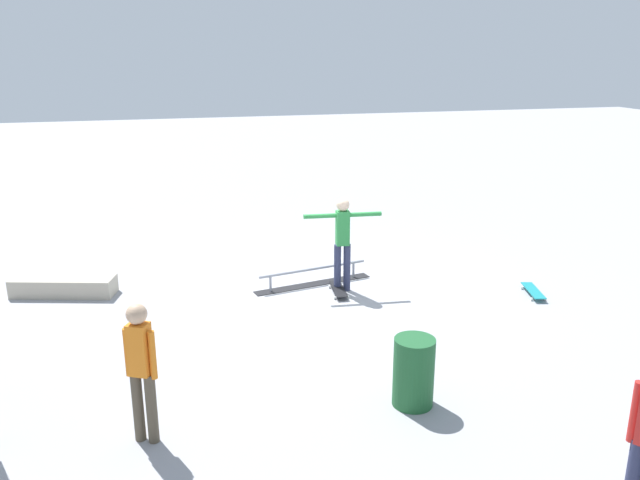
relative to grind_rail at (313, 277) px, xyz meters
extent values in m
plane|color=#9E9EA3|center=(-0.02, 0.47, -0.14)|extent=(60.00, 60.00, 0.00)
cube|color=black|center=(0.00, 0.00, -0.13)|extent=(2.27, 0.69, 0.01)
cylinder|color=gray|center=(-0.82, -0.17, 0.01)|extent=(0.04, 0.04, 0.30)
cylinder|color=gray|center=(0.82, 0.17, 0.01)|extent=(0.04, 0.04, 0.30)
cylinder|color=gray|center=(0.00, 0.00, 0.16)|extent=(2.07, 0.47, 0.05)
cube|color=#B2A893|center=(4.37, -0.60, 0.02)|extent=(1.84, 0.96, 0.32)
cylinder|color=#2D3351|center=(-0.34, 0.41, 0.29)|extent=(0.14, 0.14, 0.86)
cylinder|color=#2D3351|center=(-0.51, 0.43, 0.29)|extent=(0.14, 0.14, 0.86)
cube|color=#2D8C42|center=(-0.43, 0.42, 1.03)|extent=(0.24, 0.22, 0.61)
sphere|color=beige|center=(-0.43, 0.42, 1.45)|extent=(0.23, 0.23, 0.23)
cylinder|color=#2D8C42|center=(-0.03, 0.38, 1.26)|extent=(0.58, 0.13, 0.08)
cylinder|color=#2D8C42|center=(-0.82, 0.46, 1.26)|extent=(0.58, 0.13, 0.08)
cube|color=black|center=(-0.33, 0.54, -0.06)|extent=(0.27, 0.82, 0.02)
cylinder|color=white|center=(-0.42, 0.82, -0.11)|extent=(0.03, 0.06, 0.05)
cylinder|color=white|center=(-0.19, 0.80, -0.11)|extent=(0.03, 0.06, 0.05)
cylinder|color=white|center=(-0.47, 0.28, -0.11)|extent=(0.03, 0.06, 0.05)
cylinder|color=white|center=(-0.24, 0.26, -0.11)|extent=(0.03, 0.06, 0.05)
cylinder|color=brown|center=(2.89, 4.33, 0.27)|extent=(0.16, 0.16, 0.82)
cylinder|color=brown|center=(3.03, 4.25, 0.27)|extent=(0.16, 0.16, 0.82)
cube|color=orange|center=(2.96, 4.29, 0.98)|extent=(0.28, 0.27, 0.58)
sphere|color=tan|center=(2.96, 4.29, 1.38)|extent=(0.22, 0.22, 0.22)
cylinder|color=orange|center=(2.83, 4.35, 0.92)|extent=(0.10, 0.10, 0.55)
cylinder|color=orange|center=(3.09, 4.22, 0.92)|extent=(0.10, 0.10, 0.55)
cylinder|color=red|center=(-1.26, 6.67, 0.99)|extent=(0.11, 0.11, 0.59)
cube|color=teal|center=(-3.63, 1.47, -0.06)|extent=(0.39, 0.82, 0.02)
cylinder|color=white|center=(-3.68, 1.76, -0.11)|extent=(0.04, 0.06, 0.05)
cylinder|color=white|center=(-3.46, 1.70, -0.11)|extent=(0.04, 0.06, 0.05)
cylinder|color=white|center=(-3.81, 1.23, -0.11)|extent=(0.04, 0.06, 0.05)
cylinder|color=white|center=(-3.59, 1.18, -0.11)|extent=(0.04, 0.06, 0.05)
cylinder|color=#1E592D|center=(-0.18, 4.31, 0.30)|extent=(0.50, 0.50, 0.87)
camera|label=1|loc=(2.66, 10.79, 4.07)|focal=36.20mm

